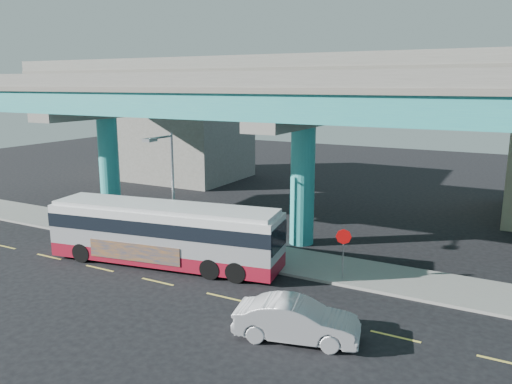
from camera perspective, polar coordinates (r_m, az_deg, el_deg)
The scene contains 10 objects.
ground at distance 24.39m, azimuth -3.24°, elevation -11.66°, with size 120.00×120.00×0.00m, color black.
sidewalk at distance 28.85m, azimuth 2.47°, elevation -7.61°, with size 70.00×4.00×0.15m, color gray.
lane_markings at distance 24.15m, azimuth -3.62°, elevation -11.90°, with size 58.00×0.12×0.01m.
viaduct at distance 30.44m, azimuth 5.62°, elevation 10.82°, with size 52.00×12.40×11.70m.
building_concrete at distance 53.67m, azimuth -8.34°, elevation 6.40°, with size 12.00×10.00×9.00m, color gray.
transit_bus at distance 28.14m, azimuth -10.39°, elevation -4.49°, with size 13.51×4.94×3.40m.
sedan at distance 20.25m, azimuth 4.68°, elevation -14.40°, with size 5.17×2.78×1.62m, color #AEAEB3.
parked_car at distance 38.00m, azimuth -19.74°, elevation -2.30°, with size 4.07×2.64×1.29m, color #2C2B30.
street_lamp at distance 29.10m, azimuth -10.16°, elevation 1.90°, with size 0.50×2.32×6.99m.
stop_sign at distance 25.56m, azimuth 9.96°, elevation -5.76°, with size 0.77×0.26×2.63m.
Camera 1 is at (11.64, -19.01, 9.89)m, focal length 35.00 mm.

